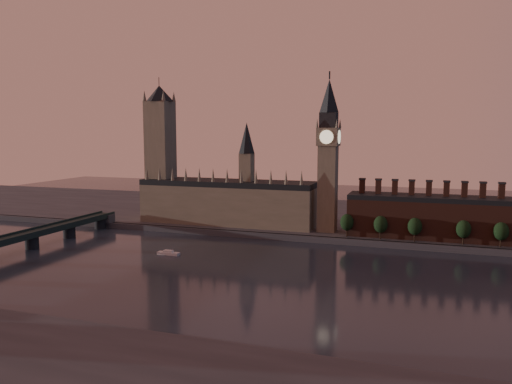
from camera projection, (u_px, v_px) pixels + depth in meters
ground at (263, 280)px, 240.83m from camera, size 900.00×900.00×0.00m
north_bank at (330, 217)px, 407.96m from camera, size 900.00×182.00×4.00m
palace_of_westminster at (228, 200)px, 366.86m from camera, size 130.00×30.30×74.00m
victoria_tower at (160, 148)px, 380.23m from camera, size 24.00×24.00×108.00m
big_ben at (328, 154)px, 334.26m from camera, size 15.00×15.00×107.00m
chimney_block at (436, 217)px, 316.55m from camera, size 110.00×25.00×37.00m
embankment_tree_0 at (347, 222)px, 320.73m from camera, size 8.60×8.60×14.88m
embankment_tree_1 at (381, 224)px, 313.49m from camera, size 8.60×8.60×14.88m
embankment_tree_2 at (415, 226)px, 306.52m from camera, size 8.60×8.60×14.88m
embankment_tree_3 at (464, 229)px, 298.06m from camera, size 8.60×8.60×14.88m
embankment_tree_4 at (501, 231)px, 291.48m from camera, size 8.60×8.60×14.88m
westminster_bridge at (6, 243)px, 286.93m from camera, size 14.00×200.00×11.55m
river_boat at (168, 253)px, 290.98m from camera, size 13.35×3.87×2.67m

